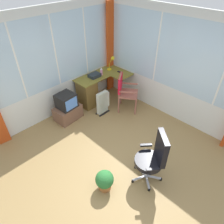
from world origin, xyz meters
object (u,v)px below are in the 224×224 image
(tv_remote, at_px, (120,72))
(spray_bottle, at_px, (101,71))
(potted_plant, at_px, (105,180))
(desk_lamp, at_px, (112,61))
(wooden_armchair, at_px, (124,88))
(paper_tray, at_px, (95,75))
(tv_on_stand, at_px, (67,108))
(space_heater, at_px, (103,102))
(desk, at_px, (89,91))
(office_chair, at_px, (154,156))

(tv_remote, bearing_deg, spray_bottle, 143.43)
(spray_bottle, distance_m, potted_plant, 3.00)
(desk_lamp, distance_m, wooden_armchair, 0.96)
(tv_remote, height_order, paper_tray, paper_tray)
(tv_on_stand, bearing_deg, space_heater, -29.50)
(tv_remote, distance_m, space_heater, 1.05)
(desk, xyz_separation_m, space_heater, (-0.01, -0.56, -0.10))
(office_chair, bearing_deg, tv_remote, 54.61)
(office_chair, relative_size, tv_on_stand, 1.47)
(wooden_armchair, xyz_separation_m, tv_on_stand, (-1.31, 0.70, -0.31))
(spray_bottle, bearing_deg, office_chair, -114.87)
(wooden_armchair, relative_size, tv_on_stand, 1.38)
(potted_plant, bearing_deg, tv_on_stand, 70.87)
(tv_remote, bearing_deg, desk, 154.46)
(paper_tray, relative_size, wooden_armchair, 0.30)
(tv_on_stand, distance_m, potted_plant, 2.22)
(desk_lamp, bearing_deg, paper_tray, 178.33)
(wooden_armchair, bearing_deg, paper_tray, 108.29)
(tv_remote, xyz_separation_m, wooden_armchair, (-0.40, -0.50, -0.14))
(desk_lamp, bearing_deg, wooden_armchair, -116.63)
(space_heater, bearing_deg, spray_bottle, 49.13)
(tv_remote, height_order, wooden_armchair, wooden_armchair)
(desk_lamp, xyz_separation_m, tv_remote, (0.00, -0.29, -0.24))
(paper_tray, height_order, potted_plant, paper_tray)
(spray_bottle, xyz_separation_m, office_chair, (-1.21, -2.62, -0.28))
(space_heater, bearing_deg, office_chair, -110.04)
(wooden_armchair, bearing_deg, tv_remote, 51.36)
(desk, relative_size, potted_plant, 3.47)
(desk_lamp, relative_size, tv_on_stand, 0.52)
(office_chair, xyz_separation_m, tv_on_stand, (-0.04, 2.56, -0.27))
(paper_tray, height_order, wooden_armchair, wooden_armchair)
(spray_bottle, relative_size, potted_plant, 0.53)
(office_chair, bearing_deg, space_heater, 69.96)
(wooden_armchair, bearing_deg, office_chair, -124.46)
(space_heater, bearing_deg, desk_lamp, 31.10)
(wooden_armchair, xyz_separation_m, potted_plant, (-2.04, -1.40, -0.42))
(paper_tray, bearing_deg, space_heater, -112.80)
(desk, bearing_deg, office_chair, -106.38)
(wooden_armchair, relative_size, potted_plant, 2.44)
(spray_bottle, xyz_separation_m, potted_plant, (-1.98, -2.16, -0.65))
(desk, distance_m, paper_tray, 0.45)
(space_heater, bearing_deg, desk, 88.48)
(desk, distance_m, office_chair, 2.78)
(spray_bottle, xyz_separation_m, space_heater, (-0.45, -0.52, -0.55))
(desk_lamp, xyz_separation_m, wooden_armchair, (-0.40, -0.79, -0.38))
(spray_bottle, distance_m, office_chair, 2.90)
(office_chair, bearing_deg, wooden_armchair, 55.54)
(desk_lamp, distance_m, tv_remote, 0.37)
(desk, xyz_separation_m, tv_remote, (0.89, -0.30, 0.36))
(desk, distance_m, potted_plant, 2.70)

